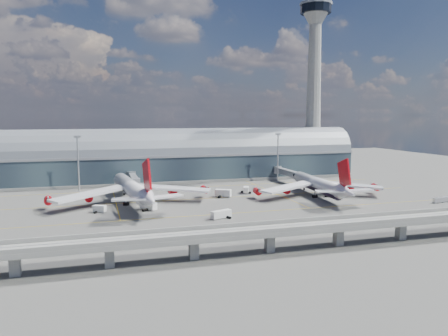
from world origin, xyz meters
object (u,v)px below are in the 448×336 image
object	(u,v)px
service_truck_2	(221,214)
service_truck_0	(148,206)
service_truck_5	(223,193)
airliner_left	(133,189)
service_truck_3	(344,189)
control_tower	(314,87)
airliner_right	(319,185)
service_truck_1	(100,209)
floodlight_mast_left	(78,162)
service_truck_4	(246,190)
floodlight_mast_right	(278,156)
cargo_train_1	(231,233)
cargo_train_2	(441,200)
cargo_train_0	(278,228)

from	to	relation	value
service_truck_2	service_truck_0	bearing A→B (deg)	25.37
service_truck_5	service_truck_0	bearing A→B (deg)	150.06
airliner_left	service_truck_3	distance (m)	94.33
control_tower	airliner_right	xyz separation A→B (m)	(-34.81, -72.57, -46.65)
control_tower	service_truck_1	world-z (taller)	control_tower
floodlight_mast_left	airliner_left	size ratio (longest dim) A/B	0.37
service_truck_2	service_truck_4	distance (m)	49.84
floodlight_mast_right	service_truck_2	world-z (taller)	floodlight_mast_right
floodlight_mast_left	cargo_train_1	distance (m)	104.27
service_truck_0	service_truck_3	size ratio (longest dim) A/B	1.10
floodlight_mast_left	airliner_right	distance (m)	110.00
floodlight_mast_left	service_truck_3	world-z (taller)	floodlight_mast_left
airliner_left	cargo_train_2	world-z (taller)	airliner_left
floodlight_mast_right	airliner_left	distance (m)	87.55
service_truck_1	service_truck_3	distance (m)	107.72
floodlight_mast_left	airliner_left	xyz separation A→B (m)	(21.46, -37.92, -7.64)
airliner_right	cargo_train_1	size ratio (longest dim) A/B	6.18
floodlight_mast_left	cargo_train_2	size ratio (longest dim) A/B	2.95
floodlight_mast_left	service_truck_4	bearing A→B (deg)	-20.94
control_tower	floodlight_mast_left	world-z (taller)	control_tower
airliner_left	floodlight_mast_right	bearing A→B (deg)	19.38
floodlight_mast_right	service_truck_1	world-z (taller)	floodlight_mast_right
service_truck_2	cargo_train_1	xyz separation A→B (m)	(-3.22, -21.94, -0.57)
service_truck_0	service_truck_5	world-z (taller)	service_truck_5
airliner_right	cargo_train_0	xyz separation A→B (m)	(-39.60, -46.75, -4.13)
service_truck_1	airliner_left	bearing A→B (deg)	-16.96
airliner_left	cargo_train_1	bearing A→B (deg)	-73.35
cargo_train_0	service_truck_2	bearing A→B (deg)	26.43
floodlight_mast_right	cargo_train_0	distance (m)	100.27
service_truck_3	service_truck_5	distance (m)	56.04
floodlight_mast_right	service_truck_3	distance (m)	43.81
airliner_right	service_truck_4	xyz separation A→B (m)	(-27.67, 16.81, -3.52)
floodlight_mast_left	airliner_right	size ratio (longest dim) A/B	0.42
control_tower	floodlight_mast_left	bearing A→B (deg)	-168.28
airliner_left	cargo_train_2	xyz separation A→B (m)	(119.77, -32.21, -5.00)
floodlight_mast_right	airliner_right	bearing A→B (deg)	-89.75
service_truck_1	cargo_train_1	distance (m)	56.53
control_tower	service_truck_4	bearing A→B (deg)	-138.25
service_truck_5	service_truck_2	bearing A→B (deg)	-163.41
service_truck_0	service_truck_4	size ratio (longest dim) A/B	1.31
floodlight_mast_right	service_truck_1	bearing A→B (deg)	-151.34
airliner_right	floodlight_mast_left	bearing A→B (deg)	160.92
floodlight_mast_right	airliner_left	size ratio (longest dim) A/B	0.37
floodlight_mast_left	cargo_train_0	distance (m)	110.33
service_truck_0	floodlight_mast_right	bearing A→B (deg)	-0.99
airliner_left	service_truck_1	distance (m)	18.32
airliner_left	airliner_right	distance (m)	79.02
service_truck_5	cargo_train_1	xyz separation A→B (m)	(-14.90, -59.27, -0.82)
floodlight_mast_right	service_truck_4	world-z (taller)	floodlight_mast_right
service_truck_2	service_truck_1	bearing A→B (deg)	40.22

